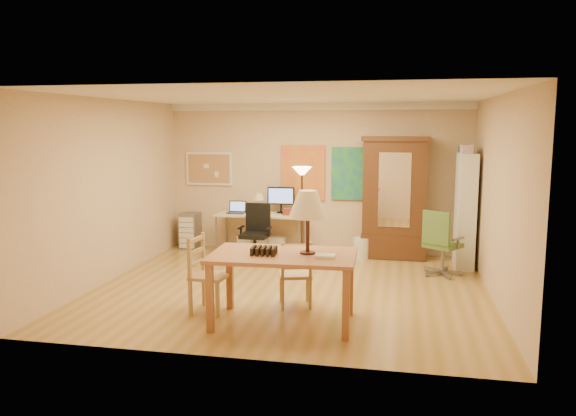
% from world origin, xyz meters
% --- Properties ---
extents(floor, '(5.50, 5.50, 0.00)m').
position_xyz_m(floor, '(0.00, 0.00, 0.00)').
color(floor, olive).
rests_on(floor, ground).
extents(crown_molding, '(5.50, 0.08, 0.12)m').
position_xyz_m(crown_molding, '(0.00, 2.46, 2.64)').
color(crown_molding, white).
rests_on(crown_molding, floor).
extents(corkboard, '(0.90, 0.04, 0.62)m').
position_xyz_m(corkboard, '(-2.05, 2.47, 1.50)').
color(corkboard, tan).
rests_on(corkboard, floor).
extents(art_panel_left, '(0.80, 0.04, 1.00)m').
position_xyz_m(art_panel_left, '(-0.25, 2.47, 1.45)').
color(art_panel_left, gold).
rests_on(art_panel_left, floor).
extents(art_panel_right, '(0.75, 0.04, 0.95)m').
position_xyz_m(art_panel_right, '(0.65, 2.47, 1.45)').
color(art_panel_right, '#22688A').
rests_on(art_panel_right, floor).
extents(dining_table, '(1.70, 1.06, 1.57)m').
position_xyz_m(dining_table, '(0.29, -1.39, 0.99)').
color(dining_table, brown).
rests_on(dining_table, floor).
extents(ladder_chair_back, '(0.49, 0.48, 0.87)m').
position_xyz_m(ladder_chair_back, '(0.21, -0.78, 0.41)').
color(ladder_chair_back, '#9D8147').
rests_on(ladder_chair_back, floor).
extents(ladder_chair_left, '(0.46, 0.48, 0.96)m').
position_xyz_m(ladder_chair_left, '(-0.83, -1.17, 0.45)').
color(ladder_chair_left, '#9D8147').
rests_on(ladder_chair_left, floor).
extents(torchiere_lamp, '(0.30, 0.30, 1.67)m').
position_xyz_m(torchiere_lamp, '(-0.00, 0.91, 1.34)').
color(torchiere_lamp, '#412C1A').
rests_on(torchiere_lamp, floor).
extents(computer_desk, '(1.59, 0.70, 1.20)m').
position_xyz_m(computer_desk, '(-0.94, 2.16, 0.44)').
color(computer_desk, beige).
rests_on(computer_desk, floor).
extents(office_chair_black, '(0.61, 0.61, 0.99)m').
position_xyz_m(office_chair_black, '(-0.90, 1.48, 0.26)').
color(office_chair_black, black).
rests_on(office_chair_black, floor).
extents(office_chair_green, '(0.65, 0.65, 1.02)m').
position_xyz_m(office_chair_green, '(2.15, 1.15, 0.27)').
color(office_chair_green, slate).
rests_on(office_chair_green, floor).
extents(drawer_cart, '(0.33, 0.40, 0.66)m').
position_xyz_m(drawer_cart, '(-2.39, 2.28, 0.33)').
color(drawer_cart, slate).
rests_on(drawer_cart, floor).
extents(armoire, '(1.15, 0.55, 2.12)m').
position_xyz_m(armoire, '(1.41, 2.24, 0.92)').
color(armoire, '#3E1E11').
rests_on(armoire, floor).
extents(bookshelf, '(0.28, 0.75, 1.87)m').
position_xyz_m(bookshelf, '(2.55, 1.80, 0.93)').
color(bookshelf, white).
rests_on(bookshelf, floor).
extents(wastebin, '(0.29, 0.29, 0.37)m').
position_xyz_m(wastebin, '(0.86, 2.04, 0.18)').
color(wastebin, silver).
rests_on(wastebin, floor).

